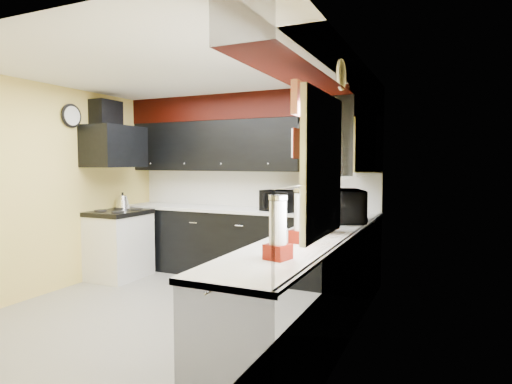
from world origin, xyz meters
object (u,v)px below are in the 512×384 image
Objects in this scene: toaster_oven at (280,201)px; microwave at (343,206)px; utensil_crock at (303,205)px; knife_block at (309,203)px; kettle at (123,202)px.

toaster_oven is 0.76× the size of microwave.
utensil_crock is at bearing 19.22° from toaster_oven.
microwave is 3.42× the size of utensil_crock.
toaster_oven is 0.37m from knife_block.
toaster_oven is 2.26m from kettle.
knife_block is 2.63m from kettle.
microwave is at bearing -3.55° from kettle.
microwave reaches higher than toaster_oven.
microwave reaches higher than knife_block.
knife_block is (0.35, 0.12, -0.02)m from toaster_oven.
microwave is at bearing -42.78° from knife_block.
toaster_oven is 0.31m from utensil_crock.
toaster_oven is at bearing -176.77° from utensil_crock.
knife_block is 1.13× the size of kettle.
toaster_oven is at bearing 11.42° from kettle.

